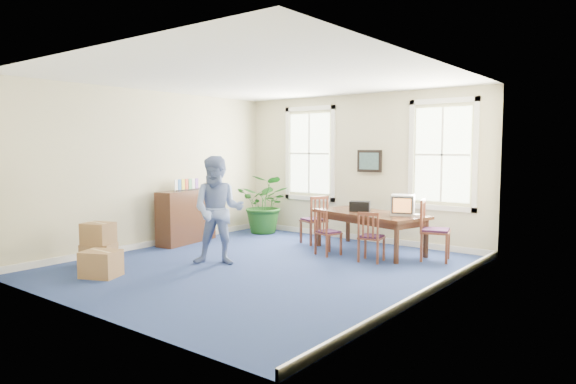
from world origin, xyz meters
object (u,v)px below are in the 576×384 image
Objects in this scene: chair_near_left at (328,232)px; crt_tv at (403,205)px; man at (218,210)px; credenza at (187,216)px; conference_table at (370,232)px; cardboard_boxes at (110,244)px; potted_plant at (266,204)px.

crt_tv is at bearing -126.80° from chair_near_left.
man is at bearing 76.52° from chair_near_left.
credenza is at bearing -179.86° from crt_tv.
crt_tv is at bearing 18.91° from conference_table.
credenza is 2.41m from cardboard_boxes.
conference_table is 1.63× the size of cardboard_boxes.
conference_table is at bearing 23.99° from man.
man is (-2.22, -2.66, -0.02)m from crt_tv.
conference_table is 4.94× the size of crt_tv.
crt_tv reaches higher than cardboard_boxes.
potted_plant is at bearing -173.07° from conference_table.
potted_plant is 1.00× the size of cardboard_boxes.
credenza is (-3.10, -0.81, 0.14)m from chair_near_left.
credenza reaches higher than crt_tv.
man is at bearing -63.91° from potted_plant.
man is 1.92m from cardboard_boxes.
crt_tv reaches higher than conference_table.
crt_tv is 0.52× the size of chair_near_left.
credenza is 1.06× the size of potted_plant.
cardboard_boxes is (0.69, -2.30, -0.19)m from credenza.
credenza is at bearing 117.84° from man.
cardboard_boxes reaches higher than conference_table.
crt_tv is 0.24× the size of man.
conference_table is at bearing -7.58° from potted_plant.
potted_plant reaches higher than cardboard_boxes.
credenza is at bearing 106.73° from cardboard_boxes.
credenza reaches higher than conference_table.
conference_table is 1.62× the size of potted_plant.
cardboard_boxes is (0.15, -4.28, -0.30)m from potted_plant.
credenza is (-3.57, -1.58, 0.20)m from conference_table.
man reaches higher than cardboard_boxes.
crt_tv is 0.33× the size of cardboard_boxes.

